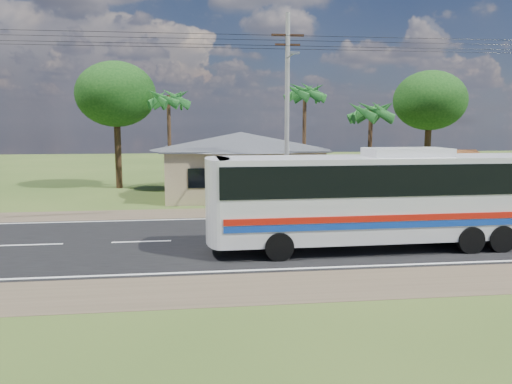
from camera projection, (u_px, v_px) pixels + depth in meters
ground at (246, 239)px, 21.91m from camera, size 120.00×120.00×0.00m
road at (246, 239)px, 21.91m from camera, size 120.00×16.00×0.03m
house at (241, 158)px, 34.43m from camera, size 12.40×10.00×5.00m
waiting_shed at (437, 160)px, 31.45m from camera, size 5.20×4.48×3.35m
concrete_barrier at (442, 203)px, 28.80m from camera, size 7.00×0.30×0.90m
utility_poles at (281, 110)px, 27.79m from camera, size 32.80×2.22×11.00m
palm_near at (371, 112)px, 33.06m from camera, size 2.80×2.80×6.70m
palm_mid at (305, 94)px, 36.85m from camera, size 2.80×2.80×8.20m
palm_far at (168, 100)px, 36.20m from camera, size 2.80×2.80×7.70m
tree_behind_house at (116, 95)px, 37.62m from camera, size 6.00×6.00×9.61m
tree_behind_shed at (430, 101)px, 38.62m from camera, size 5.60×5.60×9.02m
coach_bus at (380, 192)px, 20.02m from camera, size 13.17×3.05×4.07m
motorcycle at (280, 202)px, 29.15m from camera, size 1.80×1.12×0.89m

